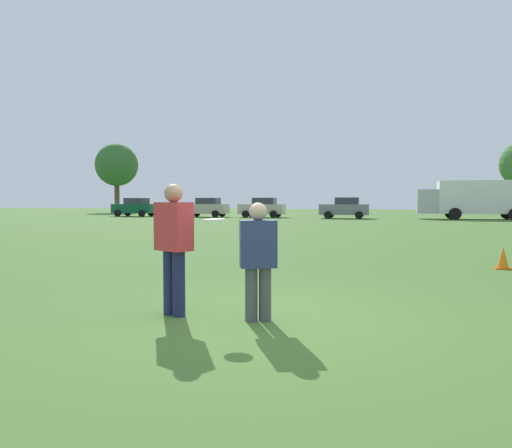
% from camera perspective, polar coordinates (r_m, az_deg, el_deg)
% --- Properties ---
extents(ground_plane, '(178.29, 178.29, 0.00)m').
position_cam_1_polar(ground_plane, '(6.19, 1.08, -11.00)').
color(ground_plane, '#47702D').
extents(player_thrower, '(0.54, 0.44, 1.68)m').
position_cam_1_polar(player_thrower, '(6.33, -9.54, -2.05)').
color(player_thrower, '#1E234C').
rests_on(player_thrower, ground).
extents(player_defender, '(0.50, 0.41, 1.45)m').
position_cam_1_polar(player_defender, '(5.98, 0.25, -3.64)').
color(player_defender, '#4C4C51').
rests_on(player_defender, ground).
extents(frisbee, '(0.27, 0.27, 0.05)m').
position_cam_1_polar(frisbee, '(6.22, -4.88, 0.47)').
color(frisbee, white).
extents(traffic_cone, '(0.32, 0.32, 0.48)m').
position_cam_1_polar(traffic_cone, '(11.90, 26.80, -3.59)').
color(traffic_cone, '#D8590C').
rests_on(traffic_cone, ground).
extents(parked_car_near_left, '(4.29, 2.39, 1.82)m').
position_cam_1_polar(parked_car_near_left, '(50.01, -13.90, 1.92)').
color(parked_car_near_left, '#0C4C2D').
rests_on(parked_car_near_left, ground).
extents(parked_car_mid_left, '(4.29, 2.39, 1.82)m').
position_cam_1_polar(parked_car_mid_left, '(46.81, -5.80, 1.94)').
color(parked_car_mid_left, '#B7AD99').
rests_on(parked_car_mid_left, ground).
extents(parked_car_center, '(4.29, 2.39, 1.82)m').
position_cam_1_polar(parked_car_center, '(45.48, 0.76, 1.94)').
color(parked_car_center, '#B7AD99').
rests_on(parked_car_center, ground).
extents(parked_car_mid_right, '(4.29, 2.39, 1.82)m').
position_cam_1_polar(parked_car_mid_right, '(43.11, 10.30, 1.86)').
color(parked_car_mid_right, slate).
rests_on(parked_car_mid_right, ground).
extents(box_truck, '(8.61, 3.30, 3.18)m').
position_cam_1_polar(box_truck, '(44.30, 23.97, 2.77)').
color(box_truck, white).
rests_on(box_truck, ground).
extents(tree_west_oak, '(5.76, 5.76, 9.36)m').
position_cam_1_polar(tree_west_oak, '(69.92, -15.90, 6.59)').
color(tree_west_oak, brown).
rests_on(tree_west_oak, ground).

